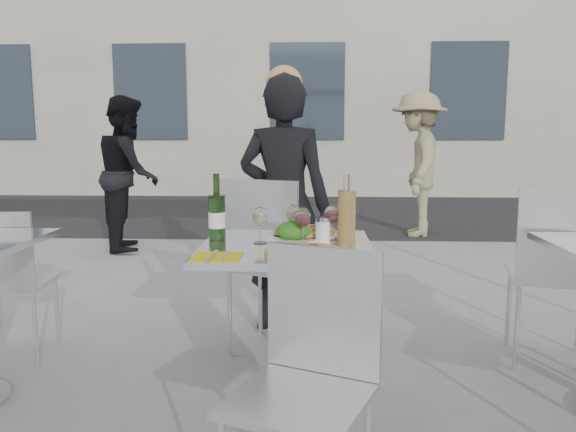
{
  "coord_description": "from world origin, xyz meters",
  "views": [
    {
      "loc": [
        0.11,
        -2.34,
        1.22
      ],
      "look_at": [
        0.0,
        0.15,
        0.85
      ],
      "focal_mm": 35.0,
      "sensor_mm": 36.0,
      "label": 1
    }
  ],
  "objects_px": {
    "pedestrian_a": "(129,173)",
    "pizza_near": "(304,252)",
    "side_chair_lfar": "(6,273)",
    "wine_bottle": "(217,215)",
    "chair_far": "(268,252)",
    "wineglass_red_b": "(332,215)",
    "carafe": "(347,214)",
    "woman_diner": "(284,205)",
    "pedestrian_b": "(418,164)",
    "side_chair_rfar": "(557,263)",
    "sugar_shaker": "(323,230)",
    "napkin_left": "(217,257)",
    "wineglass_white_a": "(260,218)",
    "napkin_right": "(342,255)",
    "pizza_far": "(304,232)",
    "main_table": "(286,292)",
    "salad_plate": "(293,233)",
    "wineglass_white_b": "(294,215)",
    "chair_near": "(310,363)",
    "wineglass_red_a": "(303,219)"
  },
  "relations": [
    {
      "from": "pedestrian_a",
      "to": "pizza_near",
      "type": "relative_size",
      "value": 5.16
    },
    {
      "from": "side_chair_lfar",
      "to": "wine_bottle",
      "type": "height_order",
      "value": "wine_bottle"
    },
    {
      "from": "chair_far",
      "to": "pedestrian_a",
      "type": "xyz_separation_m",
      "value": [
        -1.69,
        2.84,
        0.22
      ]
    },
    {
      "from": "chair_far",
      "to": "wineglass_red_b",
      "type": "bearing_deg",
      "value": 143.59
    },
    {
      "from": "carafe",
      "to": "wineglass_red_b",
      "type": "bearing_deg",
      "value": 166.32
    },
    {
      "from": "woman_diner",
      "to": "carafe",
      "type": "xyz_separation_m",
      "value": [
        0.32,
        -0.96,
        0.08
      ]
    },
    {
      "from": "side_chair_lfar",
      "to": "carafe",
      "type": "distance_m",
      "value": 1.84
    },
    {
      "from": "pedestrian_a",
      "to": "pedestrian_b",
      "type": "height_order",
      "value": "pedestrian_b"
    },
    {
      "from": "woman_diner",
      "to": "side_chair_lfar",
      "type": "bearing_deg",
      "value": 34.32
    },
    {
      "from": "side_chair_rfar",
      "to": "sugar_shaker",
      "type": "relative_size",
      "value": 8.87
    },
    {
      "from": "side_chair_rfar",
      "to": "pedestrian_a",
      "type": "xyz_separation_m",
      "value": [
        -3.18,
        2.96,
        0.24
      ]
    },
    {
      "from": "napkin_left",
      "to": "wineglass_white_a",
      "type": "bearing_deg",
      "value": 65.44
    },
    {
      "from": "napkin_right",
      "to": "pizza_near",
      "type": "bearing_deg",
      "value": 164.58
    },
    {
      "from": "side_chair_rfar",
      "to": "pizza_far",
      "type": "relative_size",
      "value": 2.94
    },
    {
      "from": "main_table",
      "to": "woman_diner",
      "type": "bearing_deg",
      "value": 93.41
    },
    {
      "from": "pizza_far",
      "to": "carafe",
      "type": "height_order",
      "value": "carafe"
    },
    {
      "from": "salad_plate",
      "to": "wineglass_white_b",
      "type": "bearing_deg",
      "value": 90.76
    },
    {
      "from": "salad_plate",
      "to": "wineglass_red_b",
      "type": "bearing_deg",
      "value": 11.1
    },
    {
      "from": "napkin_left",
      "to": "napkin_right",
      "type": "relative_size",
      "value": 1.0
    },
    {
      "from": "carafe",
      "to": "wineglass_white_b",
      "type": "xyz_separation_m",
      "value": [
        -0.23,
        0.02,
        -0.01
      ]
    },
    {
      "from": "wineglass_red_b",
      "to": "wineglass_white_a",
      "type": "bearing_deg",
      "value": -163.19
    },
    {
      "from": "side_chair_lfar",
      "to": "wineglass_white_a",
      "type": "bearing_deg",
      "value": 156.3
    },
    {
      "from": "wineglass_white_b",
      "to": "napkin_left",
      "type": "relative_size",
      "value": 0.79
    },
    {
      "from": "side_chair_rfar",
      "to": "napkin_left",
      "type": "distance_m",
      "value": 1.8
    },
    {
      "from": "pizza_far",
      "to": "side_chair_lfar",
      "type": "bearing_deg",
      "value": 170.68
    },
    {
      "from": "main_table",
      "to": "woman_diner",
      "type": "distance_m",
      "value": 1.09
    },
    {
      "from": "chair_far",
      "to": "napkin_left",
      "type": "relative_size",
      "value": 4.91
    },
    {
      "from": "wineglass_white_b",
      "to": "pizza_far",
      "type": "bearing_deg",
      "value": 63.75
    },
    {
      "from": "chair_near",
      "to": "napkin_left",
      "type": "height_order",
      "value": "chair_near"
    },
    {
      "from": "main_table",
      "to": "pedestrian_b",
      "type": "distance_m",
      "value": 4.61
    },
    {
      "from": "side_chair_rfar",
      "to": "pedestrian_a",
      "type": "distance_m",
      "value": 4.35
    },
    {
      "from": "napkin_right",
      "to": "wineglass_white_a",
      "type": "bearing_deg",
      "value": 138.52
    },
    {
      "from": "chair_far",
      "to": "wineglass_white_a",
      "type": "xyz_separation_m",
      "value": [
        0.02,
        -0.6,
        0.28
      ]
    },
    {
      "from": "pizza_near",
      "to": "wineglass_white_a",
      "type": "xyz_separation_m",
      "value": [
        -0.19,
        0.22,
        0.1
      ]
    },
    {
      "from": "pizza_near",
      "to": "salad_plate",
      "type": "relative_size",
      "value": 1.41
    },
    {
      "from": "wineglass_red_a",
      "to": "main_table",
      "type": "bearing_deg",
      "value": -171.71
    },
    {
      "from": "pedestrian_b",
      "to": "napkin_right",
      "type": "height_order",
      "value": "pedestrian_b"
    },
    {
      "from": "pedestrian_b",
      "to": "wineglass_red_a",
      "type": "bearing_deg",
      "value": -8.43
    },
    {
      "from": "wineglass_white_b",
      "to": "wineglass_red_b",
      "type": "relative_size",
      "value": 1.0
    },
    {
      "from": "napkin_right",
      "to": "salad_plate",
      "type": "bearing_deg",
      "value": 117.49
    },
    {
      "from": "salad_plate",
      "to": "wineglass_white_a",
      "type": "distance_m",
      "value": 0.17
    },
    {
      "from": "chair_far",
      "to": "pizza_far",
      "type": "bearing_deg",
      "value": 137.23
    },
    {
      "from": "salad_plate",
      "to": "carafe",
      "type": "relative_size",
      "value": 0.76
    },
    {
      "from": "pedestrian_a",
      "to": "carafe",
      "type": "xyz_separation_m",
      "value": [
        2.08,
        -3.36,
        0.07
      ]
    },
    {
      "from": "chair_far",
      "to": "woman_diner",
      "type": "height_order",
      "value": "woman_diner"
    },
    {
      "from": "carafe",
      "to": "chair_far",
      "type": "bearing_deg",
      "value": 126.83
    },
    {
      "from": "pedestrian_a",
      "to": "pizza_near",
      "type": "bearing_deg",
      "value": -167.43
    },
    {
      "from": "chair_far",
      "to": "woman_diner",
      "type": "bearing_deg",
      "value": -78.1
    },
    {
      "from": "chair_near",
      "to": "wineglass_red_b",
      "type": "height_order",
      "value": "wineglass_red_b"
    },
    {
      "from": "chair_near",
      "to": "wineglass_red_b",
      "type": "bearing_deg",
      "value": 106.31
    }
  ]
}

